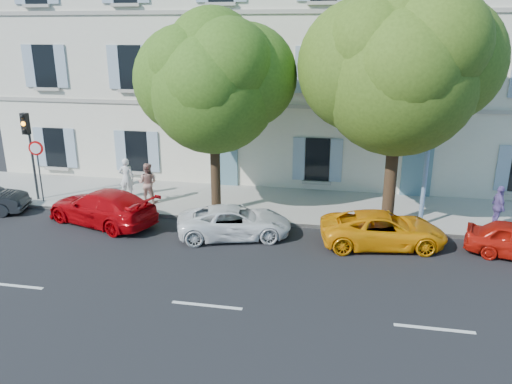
% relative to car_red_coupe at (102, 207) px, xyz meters
% --- Properties ---
extents(ground, '(90.00, 90.00, 0.00)m').
position_rel_car_red_coupe_xyz_m(ground, '(5.73, -1.19, -0.68)').
color(ground, black).
extents(sidewalk, '(36.00, 4.50, 0.15)m').
position_rel_car_red_coupe_xyz_m(sidewalk, '(5.73, 3.26, -0.61)').
color(sidewalk, '#A09E96').
rests_on(sidewalk, ground).
extents(kerb, '(36.00, 0.16, 0.16)m').
position_rel_car_red_coupe_xyz_m(kerb, '(5.73, 1.09, -0.60)').
color(kerb, '#9E998E').
rests_on(kerb, ground).
extents(building, '(28.00, 7.00, 12.00)m').
position_rel_car_red_coupe_xyz_m(building, '(5.73, 9.01, 5.32)').
color(building, beige).
rests_on(building, ground).
extents(car_red_coupe, '(5.06, 3.32, 1.36)m').
position_rel_car_red_coupe_xyz_m(car_red_coupe, '(0.00, 0.00, 0.00)').
color(car_red_coupe, '#AD040A').
rests_on(car_red_coupe, ground).
extents(car_white_coupe, '(4.48, 2.93, 1.15)m').
position_rel_car_red_coupe_xyz_m(car_white_coupe, '(5.38, -0.31, -0.11)').
color(car_white_coupe, white).
rests_on(car_white_coupe, ground).
extents(car_yellow_supercar, '(4.60, 2.67, 1.21)m').
position_rel_car_red_coupe_xyz_m(car_yellow_supercar, '(10.66, -0.10, -0.08)').
color(car_yellow_supercar, orange).
rests_on(car_yellow_supercar, ground).
extents(tree_left, '(4.99, 4.99, 7.73)m').
position_rel_car_red_coupe_xyz_m(tree_left, '(4.13, 1.74, 4.44)').
color(tree_left, '#3A2819').
rests_on(tree_left, sidewalk).
extents(tree_right, '(5.60, 5.60, 8.63)m').
position_rel_car_red_coupe_xyz_m(tree_right, '(10.91, 1.63, 5.01)').
color(tree_right, '#3A2819').
rests_on(tree_right, sidewalk).
extents(traffic_light, '(0.33, 0.43, 3.82)m').
position_rel_car_red_coupe_xyz_m(traffic_light, '(-4.02, 1.72, 2.23)').
color(traffic_light, '#383A3D').
rests_on(traffic_light, sidewalk).
extents(road_sign, '(0.61, 0.16, 2.67)m').
position_rel_car_red_coupe_xyz_m(road_sign, '(-3.63, 1.59, 1.39)').
color(road_sign, '#383A3D').
rests_on(road_sign, sidewalk).
extents(street_lamp, '(0.27, 1.77, 8.35)m').
position_rel_car_red_coupe_xyz_m(street_lamp, '(12.17, 1.65, 4.20)').
color(street_lamp, '#7293BF').
rests_on(street_lamp, sidewalk).
extents(pedestrian_a, '(0.74, 0.59, 1.77)m').
position_rel_car_red_coupe_xyz_m(pedestrian_a, '(-0.26, 2.85, 0.35)').
color(pedestrian_a, silver).
rests_on(pedestrian_a, sidewalk).
extents(pedestrian_b, '(0.86, 0.68, 1.74)m').
position_rel_car_red_coupe_xyz_m(pedestrian_b, '(0.94, 2.33, 0.34)').
color(pedestrian_b, tan).
rests_on(pedestrian_b, sidewalk).
extents(pedestrian_c, '(0.52, 0.99, 1.62)m').
position_rel_car_red_coupe_xyz_m(pedestrian_c, '(14.94, 2.10, 0.28)').
color(pedestrian_c, '#69549A').
rests_on(pedestrian_c, sidewalk).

